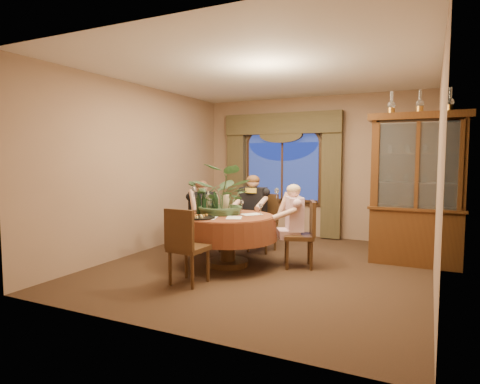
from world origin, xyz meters
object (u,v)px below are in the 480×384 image
at_px(stoneware_vase, 226,204).
at_px(wine_bottle_0, 204,203).
at_px(person_back, 201,217).
at_px(wine_bottle_2, 216,204).
at_px(oil_lamp_right, 450,100).
at_px(person_scarf, 253,214).
at_px(oil_lamp_center, 420,101).
at_px(wine_bottle_3, 216,203).
at_px(olive_bowl, 228,214).
at_px(centerpiece_plant, 223,172).
at_px(chair_right, 299,234).
at_px(oil_lamp_left, 391,103).
at_px(chair_back, 207,223).
at_px(chair_front_left, 189,246).
at_px(wine_bottle_5, 214,202).
at_px(china_cabinet, 417,190).
at_px(chair_back_right, 262,223).
at_px(wine_bottle_4, 208,202).
at_px(dining_table, 228,240).
at_px(person_pink, 294,225).
at_px(wine_bottle_1, 199,203).

distance_m(stoneware_vase, wine_bottle_0, 0.33).
relative_size(person_back, wine_bottle_2, 3.69).
xyz_separation_m(oil_lamp_right, person_scarf, (-2.88, -0.33, -1.75)).
relative_size(oil_lamp_center, wine_bottle_3, 1.03).
bearing_deg(olive_bowl, centerpiece_plant, 139.14).
bearing_deg(chair_right, wine_bottle_0, 83.70).
distance_m(oil_lamp_left, chair_right, 2.41).
height_order(chair_back, chair_front_left, same).
relative_size(chair_right, wine_bottle_0, 2.91).
height_order(oil_lamp_center, chair_front_left, oil_lamp_center).
bearing_deg(wine_bottle_5, stoneware_vase, -11.85).
height_order(oil_lamp_right, olive_bowl, oil_lamp_right).
height_order(person_back, centerpiece_plant, centerpiece_plant).
bearing_deg(oil_lamp_center, wine_bottle_5, -158.31).
bearing_deg(chair_front_left, chair_right, 55.96).
distance_m(china_cabinet, chair_back_right, 2.48).
distance_m(person_back, wine_bottle_0, 0.69).
height_order(person_back, olive_bowl, person_back).
distance_m(chair_back_right, chair_back, 0.93).
bearing_deg(chair_right, person_scarf, 38.03).
bearing_deg(olive_bowl, oil_lamp_center, 27.72).
xyz_separation_m(chair_back_right, centerpiece_plant, (-0.23, -0.95, 0.90)).
relative_size(oil_lamp_center, chair_back, 0.35).
bearing_deg(wine_bottle_4, stoneware_vase, -3.49).
xyz_separation_m(chair_back_right, chair_front_left, (-0.16, -2.02, 0.00)).
relative_size(dining_table, wine_bottle_2, 4.42).
xyz_separation_m(dining_table, person_scarf, (-0.00, 0.95, 0.28)).
bearing_deg(oil_lamp_right, wine_bottle_3, -158.56).
relative_size(china_cabinet, chair_back, 2.33).
height_order(dining_table, oil_lamp_center, oil_lamp_center).
distance_m(chair_back, person_scarf, 0.81).
height_order(stoneware_vase, wine_bottle_0, wine_bottle_0).
bearing_deg(oil_lamp_left, person_scarf, -171.03).
bearing_deg(person_pink, oil_lamp_center, -92.26).
xyz_separation_m(oil_lamp_center, chair_back_right, (-2.38, -0.22, -1.93)).
bearing_deg(wine_bottle_5, person_back, 141.64).
distance_m(dining_table, chair_right, 1.04).
relative_size(stoneware_vase, centerpiece_plant, 0.26).
height_order(chair_back_right, stoneware_vase, stoneware_vase).
xyz_separation_m(oil_lamp_center, wine_bottle_0, (-2.90, -1.27, -1.49)).
xyz_separation_m(centerpiece_plant, wine_bottle_1, (-0.34, -0.16, -0.46)).
relative_size(olive_bowl, wine_bottle_0, 0.43).
relative_size(centerpiece_plant, wine_bottle_2, 3.34).
bearing_deg(wine_bottle_2, stoneware_vase, 67.41).
relative_size(chair_back_right, stoneware_vase, 3.36).
bearing_deg(stoneware_vase, wine_bottle_0, -160.09).
bearing_deg(wine_bottle_4, wine_bottle_0, -90.11).
height_order(person_pink, person_back, person_back).
relative_size(person_pink, wine_bottle_4, 3.66).
height_order(oil_lamp_right, stoneware_vase, oil_lamp_right).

